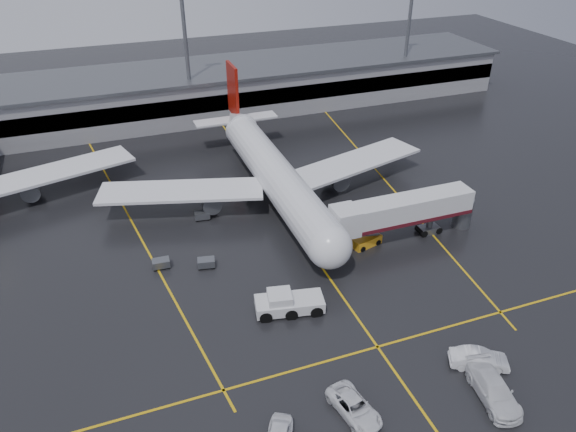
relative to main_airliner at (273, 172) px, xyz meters
name	(u,v)px	position (x,y,z in m)	size (l,w,h in m)	color
ground	(297,232)	(0.00, -9.70, -4.21)	(220.00, 220.00, 0.00)	black
apron_line_centre	(297,232)	(0.00, -9.70, -4.20)	(0.25, 90.00, 0.02)	gold
apron_line_stop	(377,347)	(0.00, -31.70, -4.20)	(60.00, 0.25, 0.02)	gold
apron_line_left	(132,222)	(-20.00, 0.30, -4.20)	(0.25, 70.00, 0.02)	gold
apron_line_right	(382,177)	(18.00, 0.30, -4.20)	(0.25, 70.00, 0.02)	gold
terminal	(210,89)	(0.00, 38.23, 0.11)	(122.00, 19.00, 8.60)	gray
light_mast_mid	(186,46)	(-5.00, 32.30, 10.27)	(3.00, 1.20, 25.45)	#595B60
light_mast_right	(409,27)	(40.00, 32.30, 10.27)	(3.00, 1.20, 25.45)	#595B60
main_airliner	(273,172)	(0.00, 0.00, 0.00)	(48.80, 45.60, 14.10)	silver
jet_bridge	(404,212)	(11.87, -15.70, -0.28)	(19.90, 3.40, 6.05)	silver
pushback_tractor	(287,303)	(-6.46, -23.68, -3.19)	(7.61, 4.31, 2.57)	silver
belt_loader	(367,241)	(7.08, -15.54, -3.61)	(4.12, 2.58, 2.43)	orange
service_van_a	(354,407)	(-5.65, -37.96, -3.43)	(2.59, 5.62, 1.56)	white
service_van_b	(494,390)	(6.54, -40.61, -3.23)	(2.75, 6.76, 1.96)	silver
service_van_c	(479,359)	(7.64, -37.14, -3.32)	(1.88, 5.40, 1.78)	silver
baggage_cart_a	(206,263)	(-12.80, -13.09, -3.58)	(2.21, 1.66, 1.12)	#595B60
baggage_cart_b	(161,263)	(-17.84, -11.36, -3.58)	(2.06, 1.39, 1.12)	#595B60
baggage_cart_c	(202,215)	(-10.90, -2.30, -3.58)	(2.14, 1.52, 1.12)	#595B60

